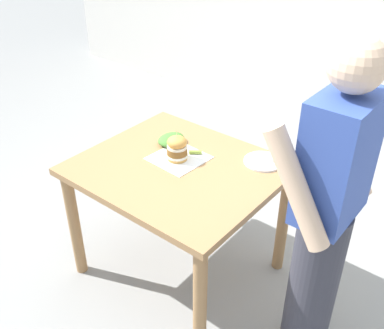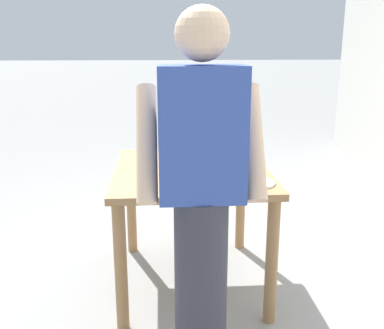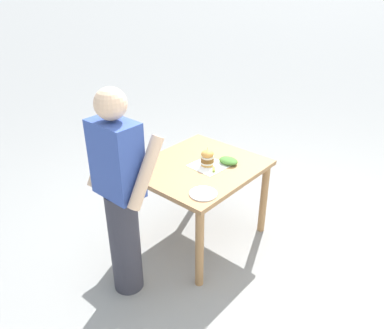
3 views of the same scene
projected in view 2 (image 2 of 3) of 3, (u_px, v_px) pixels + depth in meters
name	position (u px, v px, depth m)	size (l,w,h in m)	color
ground_plane	(191.00, 280.00, 3.02)	(80.00, 80.00, 0.00)	gray
patio_table	(191.00, 187.00, 2.84)	(0.95, 1.09, 0.79)	#9E7247
serving_paper	(201.00, 165.00, 2.87)	(0.29, 0.29, 0.00)	white
sandwich	(198.00, 154.00, 2.84)	(0.12, 0.12, 0.18)	gold
pickle_spear	(216.00, 165.00, 2.82)	(0.02, 0.02, 0.07)	#8EA83D
side_plate_with_forks	(255.00, 183.00, 2.50)	(0.22, 0.22, 0.02)	white
side_salad	(214.00, 155.00, 3.01)	(0.18, 0.14, 0.05)	#477F33
diner_across_table	(201.00, 201.00, 1.94)	(0.55, 0.35, 1.69)	#33333D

